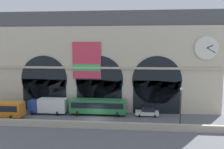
{
  "coord_description": "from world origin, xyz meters",
  "views": [
    {
      "loc": [
        6.9,
        -40.52,
        13.33
      ],
      "look_at": [
        2.62,
        5.0,
        7.79
      ],
      "focal_mm": 36.71,
      "sensor_mm": 36.0,
      "label": 1
    }
  ],
  "objects_px": {
    "box_truck_midwest": "(48,105)",
    "car_mideast": "(147,112)",
    "bus_center": "(98,106)",
    "street_lamp_quayside": "(181,103)"
  },
  "relations": [
    {
      "from": "box_truck_midwest",
      "to": "car_mideast",
      "type": "bearing_deg",
      "value": 0.66
    },
    {
      "from": "bus_center",
      "to": "car_mideast",
      "type": "relative_size",
      "value": 2.5
    },
    {
      "from": "box_truck_midwest",
      "to": "car_mideast",
      "type": "xyz_separation_m",
      "value": [
        19.58,
        0.23,
        -0.9
      ]
    },
    {
      "from": "bus_center",
      "to": "car_mideast",
      "type": "bearing_deg",
      "value": 0.3
    },
    {
      "from": "box_truck_midwest",
      "to": "bus_center",
      "type": "relative_size",
      "value": 0.68
    },
    {
      "from": "box_truck_midwest",
      "to": "car_mideast",
      "type": "relative_size",
      "value": 1.7
    },
    {
      "from": "box_truck_midwest",
      "to": "bus_center",
      "type": "height_order",
      "value": "box_truck_midwest"
    },
    {
      "from": "box_truck_midwest",
      "to": "street_lamp_quayside",
      "type": "distance_m",
      "value": 25.44
    },
    {
      "from": "street_lamp_quayside",
      "to": "box_truck_midwest",
      "type": "bearing_deg",
      "value": 164.99
    },
    {
      "from": "bus_center",
      "to": "street_lamp_quayside",
      "type": "distance_m",
      "value": 16.17
    }
  ]
}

